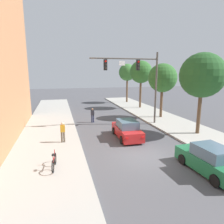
{
  "coord_description": "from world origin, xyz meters",
  "views": [
    {
      "loc": [
        -5.45,
        -11.77,
        5.65
      ],
      "look_at": [
        -0.8,
        5.85,
        2.0
      ],
      "focal_mm": 32.18,
      "sensor_mm": 36.0,
      "label": 1
    }
  ],
  "objects_px": {
    "car_lead_red": "(127,130)",
    "car_following_green": "(210,160)",
    "pedestrian_sidewalk_left_walker": "(63,131)",
    "street_tree_nearest": "(202,75)",
    "pedestrian_crossing_road": "(93,115)",
    "bicycle_leaning": "(54,162)",
    "street_tree_farthest": "(127,73)",
    "street_tree_second": "(163,78)",
    "traffic_signal_mast": "(138,75)",
    "street_tree_third": "(141,72)",
    "fire_hydrant": "(217,149)"
  },
  "relations": [
    {
      "from": "car_lead_red",
      "to": "car_following_green",
      "type": "relative_size",
      "value": 0.99
    },
    {
      "from": "pedestrian_sidewalk_left_walker",
      "to": "street_tree_nearest",
      "type": "bearing_deg",
      "value": -3.05
    },
    {
      "from": "car_following_green",
      "to": "pedestrian_crossing_road",
      "type": "relative_size",
      "value": 2.63
    },
    {
      "from": "bicycle_leaning",
      "to": "street_tree_farthest",
      "type": "bearing_deg",
      "value": 62.11
    },
    {
      "from": "street_tree_second",
      "to": "pedestrian_sidewalk_left_walker",
      "type": "bearing_deg",
      "value": -152.02
    },
    {
      "from": "pedestrian_sidewalk_left_walker",
      "to": "street_tree_second",
      "type": "bearing_deg",
      "value": 27.98
    },
    {
      "from": "pedestrian_sidewalk_left_walker",
      "to": "street_tree_nearest",
      "type": "xyz_separation_m",
      "value": [
        11.95,
        -0.64,
        4.28
      ]
    },
    {
      "from": "traffic_signal_mast",
      "to": "street_tree_second",
      "type": "relative_size",
      "value": 1.15
    },
    {
      "from": "car_lead_red",
      "to": "street_tree_second",
      "type": "height_order",
      "value": "street_tree_second"
    },
    {
      "from": "bicycle_leaning",
      "to": "street_tree_farthest",
      "type": "height_order",
      "value": "street_tree_farthest"
    },
    {
      "from": "traffic_signal_mast",
      "to": "bicycle_leaning",
      "type": "relative_size",
      "value": 4.24
    },
    {
      "from": "street_tree_nearest",
      "to": "street_tree_third",
      "type": "height_order",
      "value": "street_tree_third"
    },
    {
      "from": "car_lead_red",
      "to": "street_tree_third",
      "type": "xyz_separation_m",
      "value": [
        6.76,
        13.29,
        4.9
      ]
    },
    {
      "from": "traffic_signal_mast",
      "to": "street_tree_third",
      "type": "xyz_separation_m",
      "value": [
        4.29,
        9.5,
        0.25
      ]
    },
    {
      "from": "car_lead_red",
      "to": "street_tree_nearest",
      "type": "relative_size",
      "value": 0.6
    },
    {
      "from": "car_following_green",
      "to": "street_tree_third",
      "type": "height_order",
      "value": "street_tree_third"
    },
    {
      "from": "traffic_signal_mast",
      "to": "car_following_green",
      "type": "distance_m",
      "value": 11.74
    },
    {
      "from": "street_tree_second",
      "to": "street_tree_farthest",
      "type": "bearing_deg",
      "value": 89.79
    },
    {
      "from": "car_lead_red",
      "to": "street_tree_second",
      "type": "bearing_deg",
      "value": 43.43
    },
    {
      "from": "street_tree_nearest",
      "to": "street_tree_second",
      "type": "distance_m",
      "value": 7.02
    },
    {
      "from": "street_tree_second",
      "to": "street_tree_third",
      "type": "distance_m",
      "value": 7.07
    },
    {
      "from": "street_tree_second",
      "to": "car_following_green",
      "type": "bearing_deg",
      "value": -106.91
    },
    {
      "from": "traffic_signal_mast",
      "to": "car_lead_red",
      "type": "relative_size",
      "value": 1.75
    },
    {
      "from": "street_tree_second",
      "to": "street_tree_farthest",
      "type": "xyz_separation_m",
      "value": [
        0.05,
        13.12,
        0.61
      ]
    },
    {
      "from": "traffic_signal_mast",
      "to": "car_following_green",
      "type": "xyz_separation_m",
      "value": [
        0.1,
        -10.79,
        -4.65
      ]
    },
    {
      "from": "car_lead_red",
      "to": "pedestrian_sidewalk_left_walker",
      "type": "height_order",
      "value": "pedestrian_sidewalk_left_walker"
    },
    {
      "from": "pedestrian_sidewalk_left_walker",
      "to": "street_tree_nearest",
      "type": "height_order",
      "value": "street_tree_nearest"
    },
    {
      "from": "traffic_signal_mast",
      "to": "fire_hydrant",
      "type": "relative_size",
      "value": 10.42
    },
    {
      "from": "bicycle_leaning",
      "to": "car_lead_red",
      "type": "bearing_deg",
      "value": 37.08
    },
    {
      "from": "car_lead_red",
      "to": "street_tree_third",
      "type": "height_order",
      "value": "street_tree_third"
    },
    {
      "from": "car_following_green",
      "to": "pedestrian_sidewalk_left_walker",
      "type": "bearing_deg",
      "value": 139.2
    },
    {
      "from": "car_lead_red",
      "to": "traffic_signal_mast",
      "type": "bearing_deg",
      "value": 56.82
    },
    {
      "from": "car_lead_red",
      "to": "bicycle_leaning",
      "type": "relative_size",
      "value": 2.42
    },
    {
      "from": "traffic_signal_mast",
      "to": "street_tree_nearest",
      "type": "distance_m",
      "value": 6.11
    },
    {
      "from": "fire_hydrant",
      "to": "pedestrian_sidewalk_left_walker",
      "type": "bearing_deg",
      "value": 153.65
    },
    {
      "from": "street_tree_second",
      "to": "bicycle_leaning",
      "type": "bearing_deg",
      "value": -139.45
    },
    {
      "from": "pedestrian_crossing_road",
      "to": "street_tree_farthest",
      "type": "bearing_deg",
      "value": 56.8
    },
    {
      "from": "street_tree_second",
      "to": "street_tree_third",
      "type": "bearing_deg",
      "value": 88.67
    },
    {
      "from": "traffic_signal_mast",
      "to": "street_tree_farthest",
      "type": "bearing_deg",
      "value": 75.0
    },
    {
      "from": "bicycle_leaning",
      "to": "street_tree_nearest",
      "type": "relative_size",
      "value": 0.25
    },
    {
      "from": "pedestrian_sidewalk_left_walker",
      "to": "street_tree_third",
      "type": "bearing_deg",
      "value": 47.8
    },
    {
      "from": "traffic_signal_mast",
      "to": "pedestrian_crossing_road",
      "type": "height_order",
      "value": "traffic_signal_mast"
    },
    {
      "from": "car_lead_red",
      "to": "pedestrian_sidewalk_left_walker",
      "type": "distance_m",
      "value": 5.41
    },
    {
      "from": "car_following_green",
      "to": "pedestrian_crossing_road",
      "type": "distance_m",
      "value": 13.94
    },
    {
      "from": "street_tree_nearest",
      "to": "car_following_green",
      "type": "bearing_deg",
      "value": -122.55
    },
    {
      "from": "car_following_green",
      "to": "street_tree_farthest",
      "type": "xyz_separation_m",
      "value": [
        4.08,
        26.37,
        4.81
      ]
    },
    {
      "from": "bicycle_leaning",
      "to": "street_tree_farthest",
      "type": "relative_size",
      "value": 0.25
    },
    {
      "from": "traffic_signal_mast",
      "to": "street_tree_second",
      "type": "xyz_separation_m",
      "value": [
        4.13,
        2.47,
        -0.45
      ]
    },
    {
      "from": "car_lead_red",
      "to": "bicycle_leaning",
      "type": "distance_m",
      "value": 7.52
    },
    {
      "from": "street_tree_third",
      "to": "fire_hydrant",
      "type": "bearing_deg",
      "value": -96.24
    }
  ]
}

